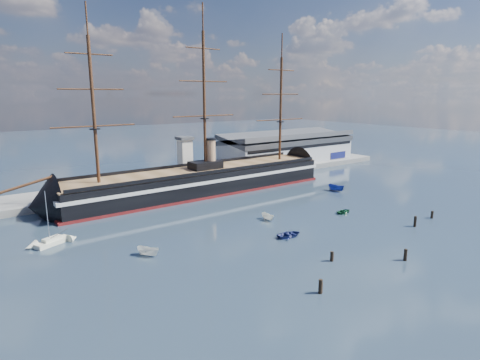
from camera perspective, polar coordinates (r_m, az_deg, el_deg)
ground at (r=113.07m, az=-0.85°, el=-3.93°), size 600.00×600.00×0.00m
quay at (r=147.64m, az=-5.89°, el=-0.16°), size 180.00×18.00×2.00m
warehouse at (r=178.14m, az=6.78°, el=4.55°), size 63.00×21.00×11.60m
quay_tower at (r=139.87m, az=-7.81°, el=3.17°), size 5.00×5.00×15.00m
warship at (r=128.06m, az=-6.31°, el=-0.22°), size 112.90×16.54×53.94m
sailboat at (r=94.68m, az=-25.12°, el=-7.88°), size 7.63×4.96×11.81m
motorboat_a at (r=82.55m, az=-12.89°, el=-10.47°), size 6.09×4.74×2.32m
motorboat_b at (r=91.19m, az=7.05°, el=-8.03°), size 1.95×3.85×1.72m
motorboat_c at (r=102.18m, az=4.00°, el=-5.73°), size 5.36×2.31×2.09m
motorboat_e at (r=111.42m, az=14.61°, el=-4.58°), size 1.23×2.92×1.35m
motorboat_f at (r=135.58m, az=13.51°, el=-1.54°), size 7.23×3.41×2.78m
piling_near_left at (r=68.01m, az=11.33°, el=-15.53°), size 0.64×0.64×3.10m
piling_near_mid at (r=84.62m, az=22.40°, el=-10.54°), size 0.64×0.64×3.04m
piling_near_right at (r=105.93m, az=23.59°, el=-6.10°), size 0.64×0.64×3.34m
piling_far_right at (r=114.67m, az=25.61°, el=-4.93°), size 0.64×0.64×2.64m
piling_extra at (r=80.13m, az=12.90°, el=-11.19°), size 0.64×0.64×2.66m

